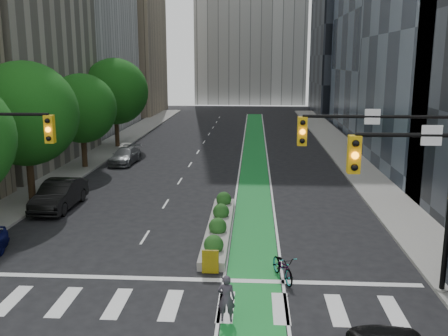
# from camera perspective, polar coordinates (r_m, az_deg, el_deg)

# --- Properties ---
(ground) EXTENTS (160.00, 160.00, 0.00)m
(ground) POSITION_cam_1_polar(r_m,az_deg,el_deg) (19.91, -5.58, -14.00)
(ground) COLOR black
(ground) RESTS_ON ground
(sidewalk_left) EXTENTS (3.60, 90.00, 0.15)m
(sidewalk_left) POSITION_cam_1_polar(r_m,az_deg,el_deg) (45.94, -15.32, 0.87)
(sidewalk_left) COLOR gray
(sidewalk_left) RESTS_ON ground
(sidewalk_right) EXTENTS (3.60, 90.00, 0.15)m
(sidewalk_right) POSITION_cam_1_polar(r_m,az_deg,el_deg) (44.39, 14.91, 0.51)
(sidewalk_right) COLOR gray
(sidewalk_right) RESTS_ON ground
(bike_lane_paint) EXTENTS (2.20, 70.00, 0.01)m
(bike_lane_paint) POSITION_cam_1_polar(r_m,az_deg,el_deg) (48.42, 3.48, 1.77)
(bike_lane_paint) COLOR #178230
(bike_lane_paint) RESTS_ON ground
(building_tan_far) EXTENTS (14.00, 16.00, 26.00)m
(building_tan_far) POSITION_cam_1_polar(r_m,az_deg,el_deg) (86.82, -12.26, 14.76)
(building_tan_far) COLOR tan
(building_tan_far) RESTS_ON ground
(building_dark_end) EXTENTS (14.00, 18.00, 28.00)m
(building_dark_end) POSITION_cam_1_polar(r_m,az_deg,el_deg) (87.46, 15.27, 15.25)
(building_dark_end) COLOR black
(building_dark_end) RESTS_ON ground
(tree_mid) EXTENTS (6.40, 6.40, 8.78)m
(tree_mid) POSITION_cam_1_polar(r_m,az_deg,el_deg) (32.90, -21.74, 5.77)
(tree_mid) COLOR black
(tree_mid) RESTS_ON ground
(tree_midfar) EXTENTS (5.60, 5.60, 7.76)m
(tree_midfar) POSITION_cam_1_polar(r_m,az_deg,el_deg) (42.18, -15.95, 6.56)
(tree_midfar) COLOR black
(tree_midfar) RESTS_ON ground
(tree_far) EXTENTS (6.60, 6.60, 9.00)m
(tree_far) POSITION_cam_1_polar(r_m,az_deg,el_deg) (51.64, -12.34, 8.53)
(tree_far) COLOR black
(tree_far) RESTS_ON ground
(signal_right) EXTENTS (5.82, 0.51, 7.20)m
(signal_right) POSITION_cam_1_polar(r_m,az_deg,el_deg) (19.38, 20.56, -0.39)
(signal_right) COLOR black
(signal_right) RESTS_ON ground
(median_planter) EXTENTS (1.20, 10.26, 1.10)m
(median_planter) POSITION_cam_1_polar(r_m,az_deg,el_deg) (26.11, -0.56, -6.55)
(median_planter) COLOR gray
(median_planter) RESTS_ON ground
(bicycle) EXTENTS (1.34, 2.21, 1.10)m
(bicycle) POSITION_cam_1_polar(r_m,az_deg,el_deg) (20.84, 6.75, -11.13)
(bicycle) COLOR gray
(bicycle) RESTS_ON ground
(cyclist) EXTENTS (0.62, 0.41, 1.69)m
(cyclist) POSITION_cam_1_polar(r_m,az_deg,el_deg) (17.55, 0.26, -14.67)
(cyclist) COLOR #3C3641
(cyclist) RESTS_ON ground
(parked_car_left_mid) EXTENTS (1.88, 5.25, 1.72)m
(parked_car_left_mid) POSITION_cam_1_polar(r_m,az_deg,el_deg) (31.59, -18.30, -2.92)
(parked_car_left_mid) COLOR black
(parked_car_left_mid) RESTS_ON ground
(parked_car_left_far) EXTENTS (2.20, 4.77, 1.35)m
(parked_car_left_far) POSITION_cam_1_polar(r_m,az_deg,el_deg) (43.97, -11.24, 1.38)
(parked_car_left_far) COLOR slate
(parked_car_left_far) RESTS_ON ground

